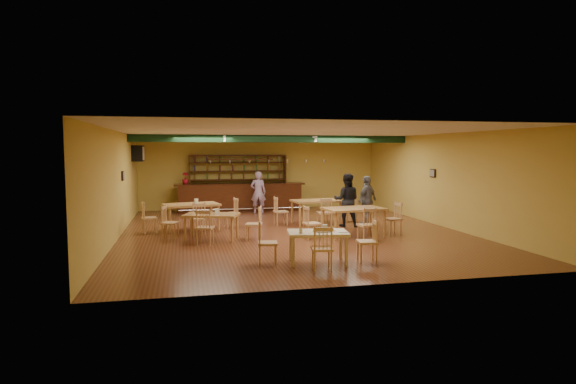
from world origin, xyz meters
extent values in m
plane|color=#592D19|center=(0.00, 0.00, 0.00)|extent=(12.00, 12.00, 0.00)
cube|color=black|center=(0.00, 2.80, 2.87)|extent=(10.00, 0.30, 0.25)
cube|color=white|center=(-1.80, 3.40, 2.94)|extent=(0.05, 2.50, 0.05)
cube|color=white|center=(1.40, 3.40, 2.94)|extent=(0.05, 2.50, 0.05)
cube|color=white|center=(-4.80, 4.20, 2.35)|extent=(0.34, 0.70, 0.48)
cube|color=black|center=(-4.97, 1.00, 1.70)|extent=(0.04, 0.34, 0.28)
cube|color=black|center=(4.97, 0.50, 1.70)|extent=(0.04, 0.34, 0.28)
cube|color=#34160A|center=(-0.97, 5.15, 0.56)|extent=(5.21, 0.85, 1.13)
cube|color=#34160A|center=(-0.97, 5.78, 1.14)|extent=(4.03, 0.40, 2.28)
imported|color=maroon|center=(-3.12, 5.15, 1.37)|extent=(0.34, 0.34, 0.47)
cube|color=#AE7F3E|center=(-2.96, 0.86, 0.41)|extent=(1.81, 1.32, 0.82)
cube|color=#AE7F3E|center=(1.16, 1.35, 0.40)|extent=(1.68, 1.10, 0.80)
cube|color=#AE7F3E|center=(-2.46, -0.91, 0.36)|extent=(1.64, 1.26, 0.72)
cube|color=#AE7F3E|center=(1.52, -1.33, 0.42)|extent=(1.79, 1.21, 0.84)
cube|color=#C6B384|center=(-0.34, -4.14, 0.35)|extent=(1.41, 1.02, 0.69)
cylinder|color=silver|center=(-0.25, -4.14, 0.70)|extent=(0.45, 0.45, 0.01)
cylinder|color=#EAE5C6|center=(-0.76, -4.28, 0.75)|extent=(0.08, 0.08, 0.11)
cube|color=white|center=(-0.02, -3.95, 0.71)|extent=(0.23, 0.19, 0.03)
cube|color=silver|center=(-0.11, -4.09, 0.71)|extent=(0.32, 0.24, 0.00)
cylinder|color=white|center=(0.17, -4.32, 0.70)|extent=(0.25, 0.25, 0.01)
imported|color=#804BA4|center=(-0.35, 4.33, 0.82)|extent=(0.65, 0.48, 1.65)
imported|color=black|center=(1.96, 0.55, 0.86)|extent=(1.01, 0.91, 1.71)
imported|color=slate|center=(2.72, 0.67, 0.82)|extent=(1.01, 0.88, 1.63)
camera|label=1|loc=(-3.18, -14.07, 2.46)|focal=29.81mm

